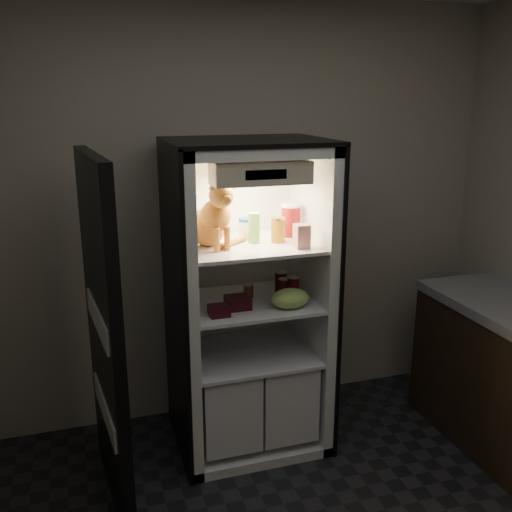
{
  "coord_description": "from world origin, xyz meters",
  "views": [
    {
      "loc": [
        -0.92,
        -1.7,
        2.11
      ],
      "look_at": [
        0.04,
        1.32,
        1.21
      ],
      "focal_mm": 40.0,
      "sensor_mm": 36.0,
      "label": 1
    }
  ],
  "objects": [
    {
      "name": "room_shell",
      "position": [
        0.0,
        0.0,
        1.62
      ],
      "size": [
        3.6,
        3.6,
        3.6
      ],
      "color": "white",
      "rests_on": "floor"
    },
    {
      "name": "refrigerator",
      "position": [
        0.0,
        1.38,
        0.79
      ],
      "size": [
        0.9,
        0.72,
        1.88
      ],
      "color": "white",
      "rests_on": "floor"
    },
    {
      "name": "berry_box_right",
      "position": [
        -0.1,
        1.22,
        0.97
      ],
      "size": [
        0.13,
        0.13,
        0.07
      ],
      "primitive_type": "cube",
      "color": "#460B15",
      "rests_on": "refrigerator"
    },
    {
      "name": "parmesan_shaker",
      "position": [
        0.03,
        1.32,
        1.38
      ],
      "size": [
        0.07,
        0.07,
        0.17
      ],
      "color": "green",
      "rests_on": "refrigerator"
    },
    {
      "name": "pepper_jar",
      "position": [
        0.29,
        1.41,
        1.39
      ],
      "size": [
        0.12,
        0.12,
        0.19
      ],
      "color": "maroon",
      "rests_on": "refrigerator"
    },
    {
      "name": "mayo_tub",
      "position": [
        0.01,
        1.43,
        1.35
      ],
      "size": [
        0.09,
        0.09,
        0.12
      ],
      "color": "white",
      "rests_on": "refrigerator"
    },
    {
      "name": "grape_bag",
      "position": [
        0.18,
        1.14,
        1.0
      ],
      "size": [
        0.22,
        0.16,
        0.11
      ],
      "primitive_type": "ellipsoid",
      "color": "#9FC95D",
      "rests_on": "refrigerator"
    },
    {
      "name": "salsa_jar",
      "position": [
        0.16,
        1.29,
        1.36
      ],
      "size": [
        0.08,
        0.08,
        0.15
      ],
      "color": "maroon",
      "rests_on": "refrigerator"
    },
    {
      "name": "condiment_jar",
      "position": [
        0.01,
        1.38,
        0.98
      ],
      "size": [
        0.06,
        0.06,
        0.08
      ],
      "color": "#513217",
      "rests_on": "refrigerator"
    },
    {
      "name": "soda_can_a",
      "position": [
        0.22,
        1.4,
        1.01
      ],
      "size": [
        0.07,
        0.07,
        0.13
      ],
      "color": "black",
      "rests_on": "refrigerator"
    },
    {
      "name": "tabby_cat",
      "position": [
        -0.22,
        1.31,
        1.44
      ],
      "size": [
        0.37,
        0.4,
        0.41
      ],
      "rotation": [
        0.0,
        0.0,
        0.27
      ],
      "color": "#CC651A",
      "rests_on": "refrigerator"
    },
    {
      "name": "cream_carton",
      "position": [
        0.25,
        1.13,
        1.36
      ],
      "size": [
        0.08,
        0.08,
        0.13
      ],
      "primitive_type": "cube",
      "color": "silver",
      "rests_on": "refrigerator"
    },
    {
      "name": "soda_can_b",
      "position": [
        0.21,
        1.31,
        1.0
      ],
      "size": [
        0.06,
        0.06,
        0.12
      ],
      "color": "black",
      "rests_on": "refrigerator"
    },
    {
      "name": "soda_can_c",
      "position": [
        0.26,
        1.28,
        1.01
      ],
      "size": [
        0.07,
        0.07,
        0.13
      ],
      "color": "black",
      "rests_on": "refrigerator"
    },
    {
      "name": "fridge_door",
      "position": [
        -0.85,
        1.07,
        0.91
      ],
      "size": [
        0.15,
        0.87,
        1.85
      ],
      "rotation": [
        0.0,
        0.0,
        0.1
      ],
      "color": "black",
      "rests_on": "floor"
    },
    {
      "name": "berry_box_left",
      "position": [
        -0.23,
        1.15,
        0.97
      ],
      "size": [
        0.11,
        0.11,
        0.05
      ],
      "primitive_type": "cube",
      "color": "#460B15",
      "rests_on": "refrigerator"
    }
  ]
}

